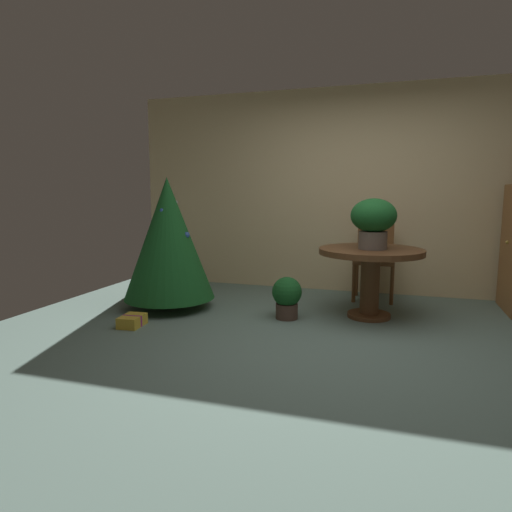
{
  "coord_description": "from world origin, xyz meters",
  "views": [
    {
      "loc": [
        0.46,
        -3.65,
        1.28
      ],
      "look_at": [
        -0.87,
        0.54,
        0.65
      ],
      "focal_mm": 31.13,
      "sensor_mm": 36.0,
      "label": 1
    }
  ],
  "objects_px": {
    "flower_vase": "(373,220)",
    "round_dining_table": "(371,264)",
    "gift_box_gold": "(132,321)",
    "holiday_tree": "(168,238)",
    "wooden_chair_far": "(375,256)",
    "potted_plant": "(287,296)"
  },
  "relations": [
    {
      "from": "round_dining_table",
      "to": "wooden_chair_far",
      "type": "height_order",
      "value": "wooden_chair_far"
    },
    {
      "from": "gift_box_gold",
      "to": "holiday_tree",
      "type": "bearing_deg",
      "value": 88.92
    },
    {
      "from": "potted_plant",
      "to": "round_dining_table",
      "type": "bearing_deg",
      "value": 21.19
    },
    {
      "from": "round_dining_table",
      "to": "potted_plant",
      "type": "bearing_deg",
      "value": -158.81
    },
    {
      "from": "wooden_chair_far",
      "to": "potted_plant",
      "type": "xyz_separation_m",
      "value": [
        -0.8,
        -1.17,
        -0.29
      ]
    },
    {
      "from": "wooden_chair_far",
      "to": "gift_box_gold",
      "type": "distance_m",
      "value": 2.91
    },
    {
      "from": "flower_vase",
      "to": "potted_plant",
      "type": "distance_m",
      "value": 1.16
    },
    {
      "from": "holiday_tree",
      "to": "gift_box_gold",
      "type": "height_order",
      "value": "holiday_tree"
    },
    {
      "from": "round_dining_table",
      "to": "flower_vase",
      "type": "bearing_deg",
      "value": -69.07
    },
    {
      "from": "wooden_chair_far",
      "to": "potted_plant",
      "type": "distance_m",
      "value": 1.44
    },
    {
      "from": "flower_vase",
      "to": "holiday_tree",
      "type": "xyz_separation_m",
      "value": [
        -2.16,
        -0.26,
        -0.23
      ]
    },
    {
      "from": "round_dining_table",
      "to": "gift_box_gold",
      "type": "xyz_separation_m",
      "value": [
        -2.16,
        -1.03,
        -0.5
      ]
    },
    {
      "from": "wooden_chair_far",
      "to": "potted_plant",
      "type": "relative_size",
      "value": 2.11
    },
    {
      "from": "flower_vase",
      "to": "holiday_tree",
      "type": "height_order",
      "value": "holiday_tree"
    },
    {
      "from": "round_dining_table",
      "to": "flower_vase",
      "type": "xyz_separation_m",
      "value": [
        0.01,
        -0.03,
        0.46
      ]
    },
    {
      "from": "holiday_tree",
      "to": "potted_plant",
      "type": "height_order",
      "value": "holiday_tree"
    },
    {
      "from": "wooden_chair_far",
      "to": "holiday_tree",
      "type": "distance_m",
      "value": 2.45
    },
    {
      "from": "flower_vase",
      "to": "wooden_chair_far",
      "type": "bearing_deg",
      "value": 90.83
    },
    {
      "from": "round_dining_table",
      "to": "gift_box_gold",
      "type": "distance_m",
      "value": 2.45
    },
    {
      "from": "wooden_chair_far",
      "to": "gift_box_gold",
      "type": "height_order",
      "value": "wooden_chair_far"
    },
    {
      "from": "round_dining_table",
      "to": "gift_box_gold",
      "type": "bearing_deg",
      "value": -154.63
    },
    {
      "from": "flower_vase",
      "to": "round_dining_table",
      "type": "bearing_deg",
      "value": 110.93
    }
  ]
}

